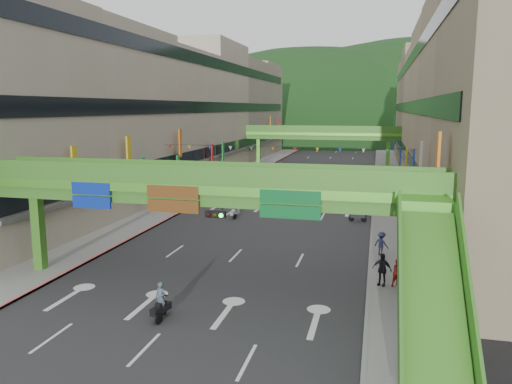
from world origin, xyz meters
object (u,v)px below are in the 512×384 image
at_px(scooter_rider_near, 161,303).
at_px(scooter_rider_mid, 303,186).
at_px(overpass_near, 218,199).
at_px(pedestrian_red, 398,275).
at_px(car_silver, 278,169).
at_px(car_yellow, 346,169).

relative_size(scooter_rider_near, scooter_rider_mid, 0.99).
distance_m(overpass_near, pedestrian_red, 11.04).
height_order(scooter_rider_mid, car_silver, scooter_rider_mid).
xyz_separation_m(scooter_rider_mid, car_yellow, (3.80, 21.05, -0.33)).
xyz_separation_m(car_silver, pedestrian_red, (16.28, -47.34, 0.10)).
distance_m(scooter_rider_mid, car_silver, 18.79).
bearing_deg(scooter_rider_near, car_silver, 95.23).
distance_m(scooter_rider_near, scooter_rider_mid, 36.71).
xyz_separation_m(scooter_rider_near, car_silver, (-4.97, 54.34, -0.14)).
bearing_deg(overpass_near, scooter_rider_mid, 90.11).
bearing_deg(car_silver, scooter_rider_near, -89.74).
bearing_deg(car_yellow, pedestrian_red, -84.70).
xyz_separation_m(scooter_rider_near, scooter_rider_mid, (1.47, 36.68, 0.11)).
bearing_deg(overpass_near, car_yellow, 85.99).
distance_m(overpass_near, car_silver, 50.58).
relative_size(overpass_near, scooter_rider_near, 14.88).
xyz_separation_m(overpass_near, scooter_rider_mid, (-0.06, 32.30, -4.23)).
bearing_deg(scooter_rider_mid, pedestrian_red, -71.67).
xyz_separation_m(overpass_near, car_silver, (-6.50, 49.96, -4.49)).
xyz_separation_m(scooter_rider_near, car_yellow, (5.27, 57.74, -0.21)).
distance_m(scooter_rider_mid, car_yellow, 21.40).
xyz_separation_m(overpass_near, scooter_rider_near, (-1.53, -4.38, -4.35)).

